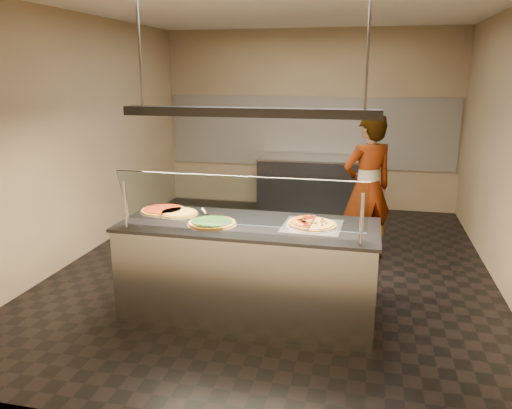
% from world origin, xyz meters
% --- Properties ---
extents(ground, '(5.00, 6.00, 0.02)m').
position_xyz_m(ground, '(0.00, 0.00, -0.01)').
color(ground, black).
rests_on(ground, ground).
extents(ceiling, '(5.00, 6.00, 0.02)m').
position_xyz_m(ceiling, '(0.00, 0.00, 3.01)').
color(ceiling, silver).
rests_on(ceiling, wall_back).
extents(wall_back, '(5.00, 0.02, 3.00)m').
position_xyz_m(wall_back, '(0.00, 3.01, 1.50)').
color(wall_back, tan).
rests_on(wall_back, ground).
extents(wall_front, '(5.00, 0.02, 3.00)m').
position_xyz_m(wall_front, '(0.00, -3.01, 1.50)').
color(wall_front, tan).
rests_on(wall_front, ground).
extents(wall_left, '(0.02, 6.00, 3.00)m').
position_xyz_m(wall_left, '(-2.51, 0.00, 1.50)').
color(wall_left, tan).
rests_on(wall_left, ground).
extents(tile_band, '(4.90, 0.02, 1.20)m').
position_xyz_m(tile_band, '(0.00, 2.98, 1.30)').
color(tile_band, silver).
rests_on(tile_band, wall_back).
extents(serving_counter, '(2.40, 0.94, 0.93)m').
position_xyz_m(serving_counter, '(-0.02, -1.29, 0.47)').
color(serving_counter, '#B7B7BC').
rests_on(serving_counter, ground).
extents(sneeze_guard, '(2.16, 0.18, 0.54)m').
position_xyz_m(sneeze_guard, '(-0.02, -1.63, 1.23)').
color(sneeze_guard, '#B7B7BC').
rests_on(sneeze_guard, serving_counter).
extents(perforated_tray, '(0.55, 0.55, 0.01)m').
position_xyz_m(perforated_tray, '(0.57, -1.25, 0.94)').
color(perforated_tray, silver).
rests_on(perforated_tray, serving_counter).
extents(half_pizza_pepperoni, '(0.24, 0.45, 0.05)m').
position_xyz_m(half_pizza_pepperoni, '(0.46, -1.25, 0.96)').
color(half_pizza_pepperoni, '#8F5C1B').
rests_on(half_pizza_pepperoni, perforated_tray).
extents(half_pizza_sausage, '(0.24, 0.45, 0.04)m').
position_xyz_m(half_pizza_sausage, '(0.67, -1.25, 0.96)').
color(half_pizza_sausage, '#8F5C1B').
rests_on(half_pizza_sausage, perforated_tray).
extents(pizza_spinach, '(0.46, 0.46, 0.03)m').
position_xyz_m(pizza_spinach, '(-0.34, -1.40, 0.95)').
color(pizza_spinach, silver).
rests_on(pizza_spinach, serving_counter).
extents(pizza_cheese, '(0.40, 0.40, 0.03)m').
position_xyz_m(pizza_cheese, '(-0.77, -1.14, 0.94)').
color(pizza_cheese, silver).
rests_on(pizza_cheese, serving_counter).
extents(pizza_tomato, '(0.46, 0.46, 0.03)m').
position_xyz_m(pizza_tomato, '(-0.96, -1.08, 0.94)').
color(pizza_tomato, silver).
rests_on(pizza_tomato, serving_counter).
extents(pizza_spatula, '(0.26, 0.20, 0.02)m').
position_xyz_m(pizza_spatula, '(-0.48, -1.08, 0.96)').
color(pizza_spatula, '#B7B7BC').
rests_on(pizza_spatula, pizza_spinach).
extents(prep_table, '(1.71, 0.74, 0.93)m').
position_xyz_m(prep_table, '(0.09, 2.55, 0.47)').
color(prep_table, '#303034').
rests_on(prep_table, ground).
extents(worker, '(0.80, 0.72, 1.83)m').
position_xyz_m(worker, '(1.04, 0.53, 0.91)').
color(worker, black).
rests_on(worker, ground).
extents(heat_lamp_housing, '(2.30, 0.18, 0.08)m').
position_xyz_m(heat_lamp_housing, '(-0.02, -1.29, 1.95)').
color(heat_lamp_housing, '#303034').
rests_on(heat_lamp_housing, ceiling).
extents(lamp_rod_left, '(0.02, 0.02, 1.01)m').
position_xyz_m(lamp_rod_left, '(-1.02, -1.29, 2.50)').
color(lamp_rod_left, '#B7B7BC').
rests_on(lamp_rod_left, ceiling).
extents(lamp_rod_right, '(0.02, 0.02, 1.01)m').
position_xyz_m(lamp_rod_right, '(0.98, -1.29, 2.50)').
color(lamp_rod_right, '#B7B7BC').
rests_on(lamp_rod_right, ceiling).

